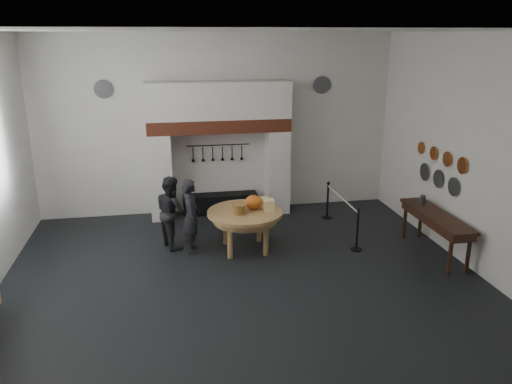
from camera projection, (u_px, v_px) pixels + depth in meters
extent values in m
cube|color=black|center=(243.00, 278.00, 9.53)|extent=(9.00, 8.00, 0.02)
cube|color=silver|center=(241.00, 30.00, 8.17)|extent=(9.00, 8.00, 0.02)
cube|color=white|center=(218.00, 125.00, 12.60)|extent=(9.00, 0.02, 4.50)
cube|color=white|center=(303.00, 259.00, 5.10)|extent=(9.00, 0.02, 4.50)
cube|color=white|center=(472.00, 153.00, 9.63)|extent=(0.02, 8.00, 4.50)
cube|color=silver|center=(161.00, 176.00, 12.37)|extent=(0.55, 0.70, 2.15)
cube|color=silver|center=(277.00, 171.00, 12.88)|extent=(0.55, 0.70, 2.15)
cube|color=#9E442B|center=(219.00, 125.00, 12.25)|extent=(3.50, 0.72, 0.32)
cube|color=silver|center=(218.00, 100.00, 12.07)|extent=(3.50, 0.70, 0.90)
cube|color=black|center=(221.00, 203.00, 12.94)|extent=(1.90, 0.45, 0.50)
cylinder|color=black|center=(218.00, 145.00, 12.67)|extent=(1.60, 0.02, 0.02)
cylinder|color=tan|center=(245.00, 213.00, 10.54)|extent=(1.65, 1.65, 0.07)
ellipsoid|color=#CF5B1D|center=(253.00, 202.00, 10.61)|extent=(0.36, 0.36, 0.31)
cube|color=#FDEE97|center=(269.00, 205.00, 10.53)|extent=(0.22, 0.22, 0.24)
cube|color=#F4DF91|center=(265.00, 202.00, 10.81)|extent=(0.18, 0.18, 0.20)
cone|color=#A1783B|center=(239.00, 209.00, 10.33)|extent=(0.33, 0.33, 0.22)
ellipsoid|color=#A87E3B|center=(238.00, 203.00, 10.82)|extent=(0.31, 0.18, 0.13)
imported|color=black|center=(191.00, 216.00, 10.45)|extent=(0.39, 0.59, 1.60)
imported|color=black|center=(172.00, 212.00, 10.76)|extent=(0.84, 0.93, 1.58)
cube|color=#331B12|center=(436.00, 216.00, 10.28)|extent=(0.55, 2.20, 0.06)
cylinder|color=#48494C|center=(423.00, 200.00, 10.80)|extent=(0.12, 0.12, 0.22)
cylinder|color=#C6662D|center=(462.00, 166.00, 9.90)|extent=(0.03, 0.34, 0.34)
cylinder|color=#C6662D|center=(447.00, 159.00, 10.41)|extent=(0.03, 0.32, 0.32)
cylinder|color=#C6662D|center=(434.00, 153.00, 10.93)|extent=(0.03, 0.30, 0.30)
cylinder|color=#C6662D|center=(421.00, 148.00, 11.45)|extent=(0.03, 0.28, 0.28)
cylinder|color=#4C4C51|center=(454.00, 187.00, 10.24)|extent=(0.03, 0.40, 0.40)
cylinder|color=#4C4C51|center=(438.00, 179.00, 10.80)|extent=(0.03, 0.40, 0.40)
cylinder|color=#4C4C51|center=(425.00, 172.00, 11.36)|extent=(0.03, 0.40, 0.40)
cylinder|color=#4C4C51|center=(103.00, 89.00, 11.80)|extent=(0.44, 0.03, 0.44)
cylinder|color=#4C4C51|center=(322.00, 85.00, 12.74)|extent=(0.44, 0.03, 0.44)
cylinder|color=black|center=(357.00, 231.00, 10.61)|extent=(0.05, 0.05, 0.90)
cylinder|color=black|center=(328.00, 201.00, 12.48)|extent=(0.05, 0.05, 0.90)
cylinder|color=beige|center=(342.00, 198.00, 11.42)|extent=(0.04, 2.00, 0.04)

